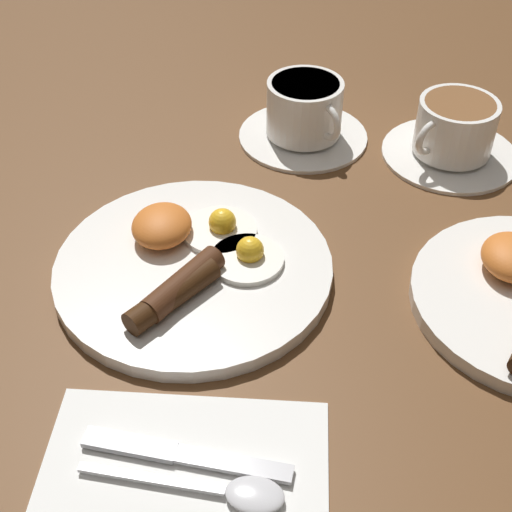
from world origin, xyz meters
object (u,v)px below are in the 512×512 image
(breakfast_plate_near, at_px, (193,264))
(knife, at_px, (174,453))
(spoon, at_px, (231,491))
(teacup_near, at_px, (304,115))
(teacup_far, at_px, (453,134))

(breakfast_plate_near, height_order, knife, breakfast_plate_near)
(breakfast_plate_near, relative_size, spoon, 1.73)
(teacup_near, bearing_deg, knife, -7.29)
(spoon, bearing_deg, teacup_near, 91.33)
(teacup_far, distance_m, spoon, 0.51)
(breakfast_plate_near, distance_m, teacup_far, 0.36)
(breakfast_plate_near, xyz_separation_m, knife, (0.20, 0.03, -0.00))
(breakfast_plate_near, height_order, teacup_near, teacup_near)
(breakfast_plate_near, xyz_separation_m, teacup_far, (-0.24, 0.26, 0.02))
(knife, bearing_deg, spoon, -24.86)
(teacup_far, bearing_deg, spoon, -21.59)
(breakfast_plate_near, height_order, spoon, breakfast_plate_near)
(breakfast_plate_near, bearing_deg, teacup_far, 132.67)
(teacup_near, distance_m, teacup_far, 0.18)
(teacup_near, relative_size, teacup_far, 0.98)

